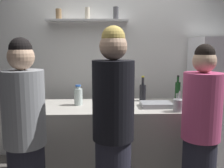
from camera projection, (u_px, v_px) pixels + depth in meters
back_wall_assembly at (110, 65)px, 3.58m from camera, size 4.80×0.32×2.60m
refrigerator at (216, 102)px, 3.31m from camera, size 0.61×0.61×1.68m
counter at (112, 143)px, 2.94m from camera, size 1.86×0.75×0.90m
baking_pan at (156, 105)px, 2.81m from camera, size 0.34×0.24×0.05m
utensil_holder at (178, 105)px, 2.60m from camera, size 0.11×0.11×0.23m
wine_bottle_dark_glass at (143, 92)px, 3.12m from camera, size 0.08×0.08×0.31m
wine_bottle_green_glass at (178, 90)px, 3.19m from camera, size 0.07×0.07×0.31m
water_bottle_plastic at (78, 96)px, 2.89m from camera, size 0.10×0.10×0.23m
person_blonde at (113, 133)px, 2.07m from camera, size 0.34×0.34×1.73m
person_grey_hoodie at (25, 140)px, 2.05m from camera, size 0.34×0.34×1.64m
person_pink_top at (200, 135)px, 2.25m from camera, size 0.34×0.34×1.59m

